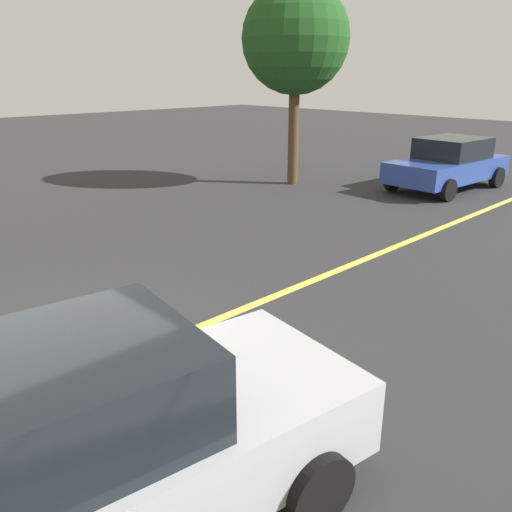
% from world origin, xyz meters
% --- Properties ---
extents(ground_plane, '(80.00, 80.00, 0.00)m').
position_xyz_m(ground_plane, '(0.00, 0.00, 0.00)').
color(ground_plane, '#2D2D30').
extents(lane_marking_centre, '(28.00, 0.16, 0.01)m').
position_xyz_m(lane_marking_centre, '(3.00, 0.00, 0.01)').
color(lane_marking_centre, '#E0D14C').
extents(car_silver_crossing, '(4.76, 2.47, 1.70)m').
position_xyz_m(car_silver_crossing, '(-0.42, -2.22, 0.85)').
color(car_silver_crossing, '#B7BABF').
rests_on(car_silver_crossing, ground_plane).
extents(car_blue_mid_road, '(4.37, 2.30, 1.56)m').
position_xyz_m(car_blue_mid_road, '(13.79, 2.03, 0.79)').
color(car_blue_mid_road, '#2D479E').
rests_on(car_blue_mid_road, ground_plane).
extents(tree_centre_verge, '(3.26, 3.26, 6.02)m').
position_xyz_m(tree_centre_verge, '(10.91, 5.90, 4.37)').
color(tree_centre_verge, '#513823').
rests_on(tree_centre_verge, ground_plane).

